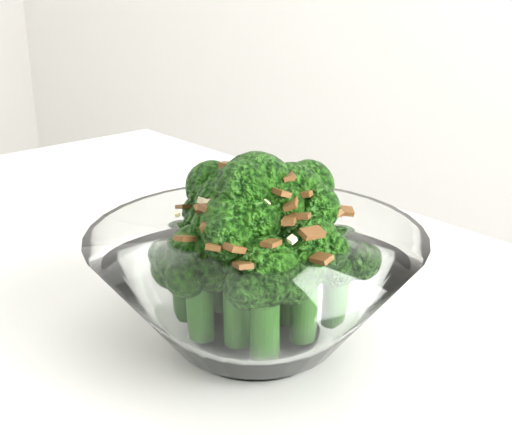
% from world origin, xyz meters
% --- Properties ---
extents(broccoli_dish, '(0.22, 0.22, 0.14)m').
position_xyz_m(broccoli_dish, '(0.16, 0.06, 0.80)').
color(broccoli_dish, white).
rests_on(broccoli_dish, table).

